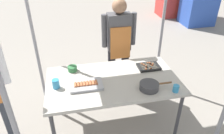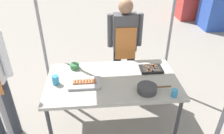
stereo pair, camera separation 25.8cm
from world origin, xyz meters
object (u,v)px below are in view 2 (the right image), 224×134
cooking_wok (147,88)px  vendor_woman (125,42)px  drink_cup_near_edge (56,80)px  drink_cup_by_wok (174,93)px  stall_table (112,83)px  tray_grilled_sausages (85,83)px  tray_meat_skewers (151,69)px  condiment_bowl (75,66)px

cooking_wok → vendor_woman: size_ratio=0.25×
drink_cup_near_edge → drink_cup_by_wok: 1.36m
stall_table → tray_grilled_sausages: size_ratio=4.16×
tray_meat_skewers → vendor_woman: size_ratio=0.19×
stall_table → tray_meat_skewers: tray_meat_skewers is taller
drink_cup_near_edge → drink_cup_by_wok: size_ratio=1.32×
cooking_wok → tray_grilled_sausages: bearing=164.1°
drink_cup_by_wok → tray_meat_skewers: bearing=102.2°
stall_table → tray_grilled_sausages: 0.35m
stall_table → tray_meat_skewers: (0.52, 0.17, 0.07)m
tray_meat_skewers → cooking_wok: size_ratio=0.76×
drink_cup_by_wok → cooking_wok: bearing=158.8°
tray_meat_skewers → cooking_wok: cooking_wok is taller
vendor_woman → tray_meat_skewers: bearing=113.9°
tray_grilled_sausages → condiment_bowl: 0.40m
cooking_wok → tray_meat_skewers: bearing=70.8°
drink_cup_by_wok → condiment_bowl: bearing=148.5°
drink_cup_by_wok → vendor_woman: bearing=108.5°
tray_grilled_sausages → vendor_woman: bearing=54.9°
condiment_bowl → tray_grilled_sausages: bearing=-70.1°
stall_table → condiment_bowl: condiment_bowl is taller
tray_grilled_sausages → tray_meat_skewers: 0.89m
cooking_wok → drink_cup_near_edge: 1.07m
drink_cup_near_edge → drink_cup_by_wok: (1.31, -0.35, -0.01)m
stall_table → drink_cup_near_edge: drink_cup_near_edge is taller
tray_grilled_sausages → tray_meat_skewers: bearing=15.8°
drink_cup_near_edge → vendor_woman: (0.93, 0.80, 0.09)m
tray_meat_skewers → vendor_woman: (-0.26, 0.60, 0.13)m
condiment_bowl → tray_meat_skewers: bearing=-7.7°
tray_meat_skewers → tray_grilled_sausages: bearing=-164.2°
stall_table → condiment_bowl: size_ratio=13.29×
tray_meat_skewers → cooking_wok: bearing=-109.2°
tray_meat_skewers → vendor_woman: bearing=113.9°
drink_cup_by_wok → vendor_woman: size_ratio=0.05×
tray_grilled_sausages → drink_cup_by_wok: bearing=-17.4°
tray_meat_skewers → drink_cup_near_edge: size_ratio=2.65×
drink_cup_near_edge → tray_meat_skewers: bearing=9.5°
stall_table → condiment_bowl: (-0.47, 0.31, 0.09)m
cooking_wok → vendor_woman: 1.05m
tray_grilled_sausages → drink_cup_by_wok: drink_cup_by_wok is taller
condiment_bowl → drink_cup_near_edge: (-0.20, -0.33, 0.02)m
stall_table → cooking_wok: bearing=-36.4°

